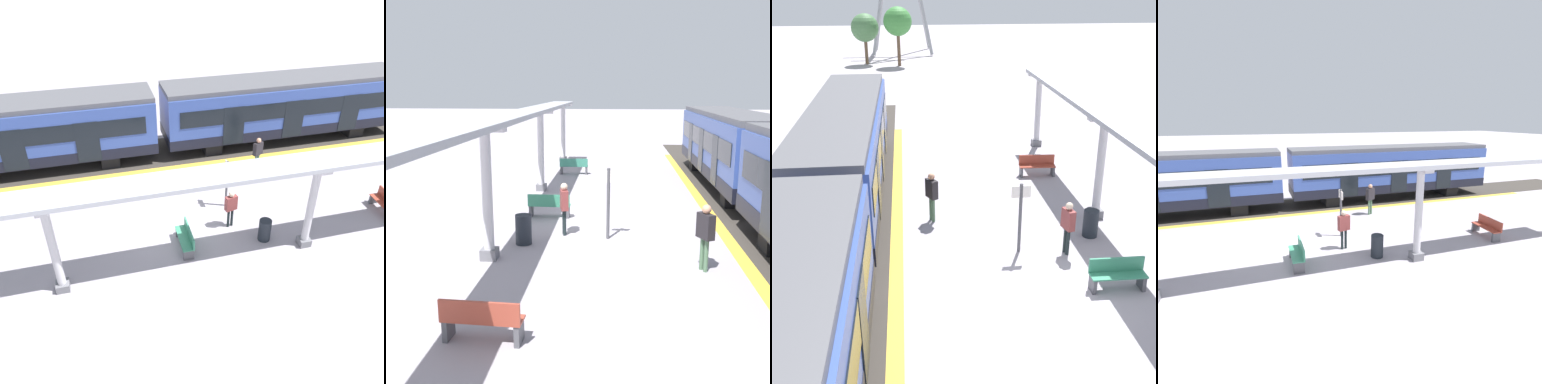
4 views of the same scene
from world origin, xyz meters
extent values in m
plane|color=#9C949C|center=(0.00, 0.00, 0.00)|extent=(176.00, 176.00, 0.00)
cube|color=gold|center=(-3.55, 0.00, 0.00)|extent=(0.40, 33.45, 0.01)
cube|color=#38332D|center=(-5.35, 0.00, 0.00)|extent=(3.20, 45.45, 0.01)
cube|color=#344D97|center=(-5.35, -6.28, 1.94)|extent=(2.60, 13.23, 2.60)
cube|color=black|center=(-5.35, -6.28, 0.92)|extent=(2.63, 13.25, 0.55)
cube|color=#515156|center=(-5.35, -6.28, 3.36)|extent=(2.39, 13.23, 0.24)
cube|color=black|center=(-4.03, -6.28, 2.25)|extent=(0.03, 12.18, 0.84)
cube|color=black|center=(-4.03, -6.28, 1.69)|extent=(0.04, 1.10, 2.00)
cube|color=black|center=(-4.03, -2.97, 1.69)|extent=(0.04, 1.10, 2.00)
cube|color=black|center=(-5.35, -2.05, 0.32)|extent=(2.21, 0.90, 0.64)
cube|color=#344D97|center=(-5.35, 7.55, 1.94)|extent=(2.60, 13.23, 2.60)
cube|color=black|center=(-5.35, 7.55, 0.92)|extent=(2.63, 13.25, 0.55)
cube|color=#515156|center=(-5.35, 7.55, 3.36)|extent=(2.39, 13.23, 0.24)
cube|color=black|center=(-4.03, 7.55, 2.25)|extent=(0.03, 12.18, 0.84)
cube|color=black|center=(-4.03, 4.24, 1.69)|extent=(0.04, 1.10, 2.00)
cube|color=black|center=(-4.03, 7.55, 1.69)|extent=(0.04, 1.10, 2.00)
cube|color=black|center=(-4.03, 10.86, 1.69)|extent=(0.04, 1.10, 2.00)
cube|color=black|center=(-5.35, 11.79, 0.32)|extent=(2.21, 0.90, 0.64)
cube|color=black|center=(-5.35, 3.32, 0.32)|extent=(2.21, 0.90, 0.64)
cube|color=slate|center=(3.30, -4.32, 0.15)|extent=(0.44, 0.44, 0.30)
cylinder|color=silver|center=(3.30, -4.32, 1.87)|extent=(0.28, 0.28, 3.15)
cube|color=silver|center=(3.30, -4.32, 3.51)|extent=(1.10, 0.36, 0.12)
cube|color=slate|center=(3.30, 4.54, 0.15)|extent=(0.44, 0.44, 0.30)
cylinder|color=silver|center=(3.30, 4.54, 1.87)|extent=(0.28, 0.28, 3.15)
cube|color=silver|center=(3.30, 4.54, 3.51)|extent=(1.10, 0.36, 0.12)
cube|color=#A8AAB2|center=(3.30, -0.02, 3.65)|extent=(1.20, 26.73, 0.16)
cube|color=#9D3E2D|center=(2.28, 8.74, 0.44)|extent=(1.52, 0.51, 0.04)
cube|color=#4C4C51|center=(1.61, 8.78, 0.21)|extent=(0.12, 0.40, 0.42)
cube|color=#348261|center=(2.29, 0.11, 0.44)|extent=(1.51, 0.46, 0.04)
cube|color=#348261|center=(2.29, 0.30, 0.66)|extent=(1.50, 0.08, 0.40)
cube|color=#4C4C51|center=(2.96, 0.10, 0.21)|extent=(0.11, 0.40, 0.42)
cube|color=#4C4C51|center=(1.62, 0.13, 0.21)|extent=(0.11, 0.40, 0.42)
cylinder|color=#1F242B|center=(2.62, 3.20, 0.45)|extent=(0.48, 0.48, 0.90)
cylinder|color=#4C4C51|center=(0.14, 2.47, 1.10)|extent=(0.10, 0.10, 2.20)
cube|color=silver|center=(0.14, 2.47, 1.95)|extent=(0.56, 0.04, 0.36)
cylinder|color=#4C6E4E|center=(-2.38, 4.98, 0.43)|extent=(0.11, 0.11, 0.86)
cylinder|color=#4C6E4E|center=(-2.30, 4.83, 0.43)|extent=(0.11, 0.11, 0.86)
cube|color=#252225|center=(-2.34, 4.91, 1.18)|extent=(0.42, 0.55, 0.64)
sphere|color=tan|center=(-2.34, 4.91, 1.61)|extent=(0.23, 0.23, 0.23)
cylinder|color=black|center=(1.54, 2.10, 0.41)|extent=(0.11, 0.11, 0.82)
cylinder|color=black|center=(1.50, 2.27, 0.41)|extent=(0.11, 0.11, 0.82)
cube|color=brown|center=(1.52, 2.18, 1.13)|extent=(0.32, 0.52, 0.62)
sphere|color=beige|center=(1.52, 2.18, 1.55)|extent=(0.22, 0.22, 0.22)
camera|label=1|loc=(13.31, -2.47, 10.22)|focal=37.24mm
camera|label=2|loc=(-0.12, 16.55, 4.55)|focal=44.59mm
camera|label=3|loc=(-3.08, -10.92, 7.62)|focal=47.81mm
camera|label=4|loc=(12.44, -1.15, 5.31)|focal=27.80mm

